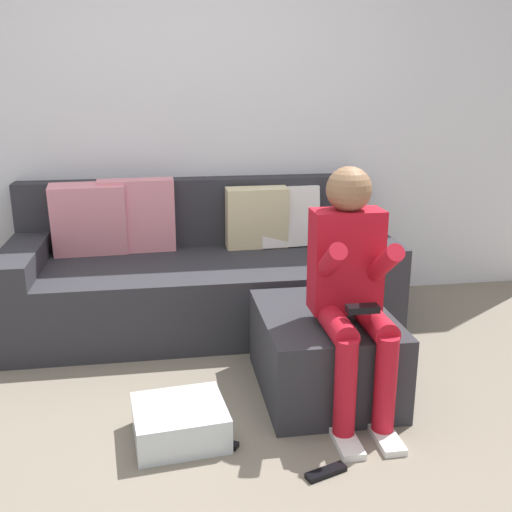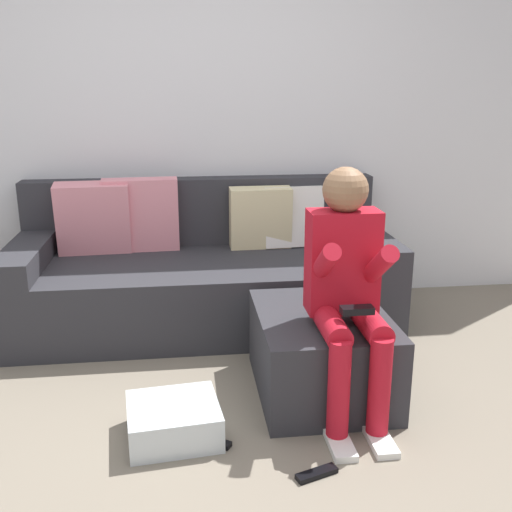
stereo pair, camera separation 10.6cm
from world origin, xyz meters
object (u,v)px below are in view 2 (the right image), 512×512
couch_sectional (203,273)px  person_seated (348,282)px  storage_bin (174,421)px  remote_near_ottoman (317,474)px  ottoman (321,353)px  remote_by_storage_bin (215,442)px

couch_sectional → person_seated: size_ratio=2.05×
couch_sectional → storage_bin: couch_sectional is taller
couch_sectional → remote_near_ottoman: couch_sectional is taller
person_seated → remote_near_ottoman: 0.83m
ottoman → couch_sectional: bearing=118.2°
ottoman → remote_by_storage_bin: size_ratio=5.45×
remote_by_storage_bin → ottoman: bearing=68.2°
storage_bin → remote_by_storage_bin: (0.17, -0.08, -0.07)m
storage_bin → remote_by_storage_bin: storage_bin is taller
remote_by_storage_bin → person_seated: bearing=51.0°
ottoman → remote_by_storage_bin: bearing=-143.8°
couch_sectional → remote_near_ottoman: size_ratio=13.42×
ottoman → remote_near_ottoman: (-0.17, -0.67, -0.20)m
couch_sectional → storage_bin: size_ratio=5.97×
person_seated → ottoman: bearing=107.7°
couch_sectional → remote_by_storage_bin: couch_sectional is taller
ottoman → storage_bin: ottoman is taller
ottoman → remote_near_ottoman: size_ratio=4.53×
ottoman → remote_by_storage_bin: (-0.56, -0.41, -0.20)m
storage_bin → remote_near_ottoman: 0.67m
storage_bin → remote_near_ottoman: storage_bin is taller
couch_sectional → person_seated: 1.40m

